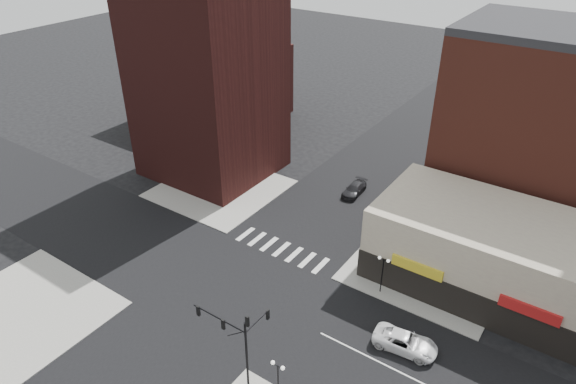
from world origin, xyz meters
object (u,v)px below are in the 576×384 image
Objects in this scene: white_suv at (405,342)px; traffic_signal at (239,334)px; dark_sedan_north at (354,189)px; street_lamp_ne at (383,266)px; street_lamp_se_a at (278,373)px.

traffic_signal is at bearing 130.58° from white_suv.
white_suv reaches higher than dark_sedan_north.
street_lamp_ne is at bearing -57.43° from dark_sedan_north.
street_lamp_se_a is at bearing -93.58° from street_lamp_ne.
street_lamp_se_a is at bearing -2.57° from traffic_signal.
dark_sedan_north is (-16.10, 20.82, -0.08)m from white_suv.
traffic_signal is at bearing -106.75° from street_lamp_ne.
street_lamp_se_a is 16.03m from street_lamp_ne.
street_lamp_ne is 7.71m from white_suv.
traffic_signal reaches higher than street_lamp_ne.
white_suv is (9.68, 10.45, -4.19)m from traffic_signal.
traffic_signal reaches higher than dark_sedan_north.
street_lamp_ne is (4.76, 15.83, -1.67)m from traffic_signal.
street_lamp_ne is at bearing 86.42° from street_lamp_se_a.
traffic_signal is 1.87× the size of street_lamp_se_a.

